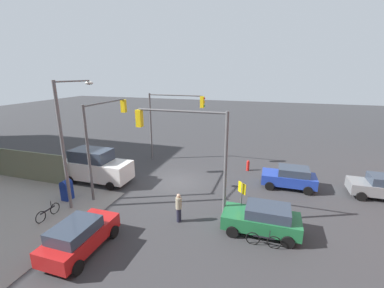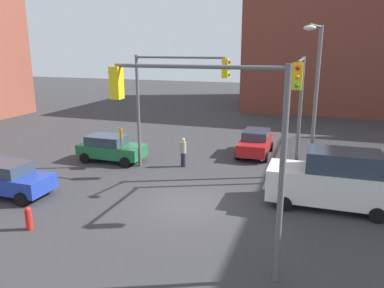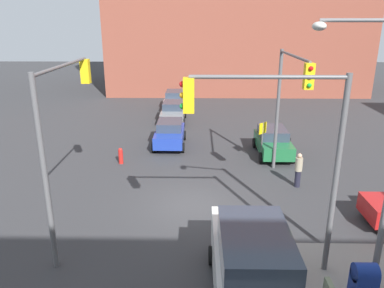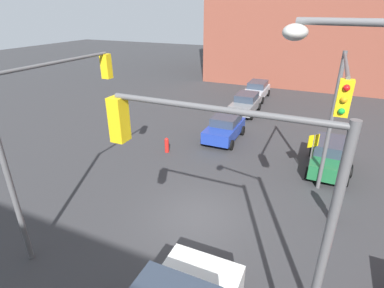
{
  "view_description": "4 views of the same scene",
  "coord_description": "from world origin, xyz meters",
  "px_view_note": "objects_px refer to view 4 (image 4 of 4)",
  "views": [
    {
      "loc": [
        -6.74,
        17.56,
        8.46
      ],
      "look_at": [
        -0.52,
        -1.97,
        2.65
      ],
      "focal_mm": 24.0,
      "sensor_mm": 36.0,
      "label": 1
    },
    {
      "loc": [
        5.27,
        -14.82,
        6.92
      ],
      "look_at": [
        0.11,
        0.57,
        2.7
      ],
      "focal_mm": 35.0,
      "sensor_mm": 36.0,
      "label": 2
    },
    {
      "loc": [
        15.12,
        0.28,
        7.92
      ],
      "look_at": [
        -2.48,
        -0.04,
        2.05
      ],
      "focal_mm": 35.0,
      "sensor_mm": 36.0,
      "label": 3
    },
    {
      "loc": [
        9.47,
        3.96,
        8.06
      ],
      "look_at": [
        -2.43,
        -1.36,
        2.13
      ],
      "focal_mm": 28.0,
      "sensor_mm": 36.0,
      "label": 4
    }
  ],
  "objects_px": {
    "traffic_signal_nw_corner": "(336,110)",
    "fire_hydrant": "(167,145)",
    "traffic_signal_ne_corner": "(234,196)",
    "coupe_blue": "(225,128)",
    "sedan_silver": "(257,90)",
    "bicycle_at_crosswalk": "(351,167)",
    "sedan_gray": "(246,103)",
    "pedestrian_crossing": "(336,203)",
    "traffic_signal_se_corner": "(54,116)",
    "sedan_green": "(329,155)"
  },
  "relations": [
    {
      "from": "traffic_signal_nw_corner",
      "to": "fire_hydrant",
      "type": "distance_m",
      "value": 9.98
    },
    {
      "from": "traffic_signal_nw_corner",
      "to": "bicycle_at_crosswalk",
      "type": "relative_size",
      "value": 3.71
    },
    {
      "from": "fire_hydrant",
      "to": "sedan_gray",
      "type": "bearing_deg",
      "value": 165.51
    },
    {
      "from": "traffic_signal_nw_corner",
      "to": "coupe_blue",
      "type": "height_order",
      "value": "traffic_signal_nw_corner"
    },
    {
      "from": "coupe_blue",
      "to": "sedan_green",
      "type": "height_order",
      "value": "same"
    },
    {
      "from": "sedan_gray",
      "to": "pedestrian_crossing",
      "type": "distance_m",
      "value": 14.16
    },
    {
      "from": "traffic_signal_se_corner",
      "to": "pedestrian_crossing",
      "type": "height_order",
      "value": "traffic_signal_se_corner"
    },
    {
      "from": "fire_hydrant",
      "to": "pedestrian_crossing",
      "type": "relative_size",
      "value": 0.53
    },
    {
      "from": "traffic_signal_se_corner",
      "to": "coupe_blue",
      "type": "height_order",
      "value": "traffic_signal_se_corner"
    },
    {
      "from": "coupe_blue",
      "to": "traffic_signal_ne_corner",
      "type": "bearing_deg",
      "value": 18.47
    },
    {
      "from": "fire_hydrant",
      "to": "sedan_green",
      "type": "height_order",
      "value": "sedan_green"
    },
    {
      "from": "traffic_signal_nw_corner",
      "to": "sedan_gray",
      "type": "distance_m",
      "value": 13.99
    },
    {
      "from": "traffic_signal_ne_corner",
      "to": "fire_hydrant",
      "type": "relative_size",
      "value": 6.91
    },
    {
      "from": "coupe_blue",
      "to": "sedan_silver",
      "type": "bearing_deg",
      "value": -178.16
    },
    {
      "from": "bicycle_at_crosswalk",
      "to": "traffic_signal_ne_corner",
      "type": "bearing_deg",
      "value": -16.43
    },
    {
      "from": "coupe_blue",
      "to": "sedan_green",
      "type": "relative_size",
      "value": 0.95
    },
    {
      "from": "bicycle_at_crosswalk",
      "to": "pedestrian_crossing",
      "type": "bearing_deg",
      "value": -9.46
    },
    {
      "from": "traffic_signal_ne_corner",
      "to": "pedestrian_crossing",
      "type": "xyz_separation_m",
      "value": [
        -6.5,
        2.53,
        -3.68
      ]
    },
    {
      "from": "sedan_gray",
      "to": "traffic_signal_nw_corner",
      "type": "bearing_deg",
      "value": 27.86
    },
    {
      "from": "coupe_blue",
      "to": "sedan_silver",
      "type": "distance_m",
      "value": 10.81
    },
    {
      "from": "traffic_signal_nw_corner",
      "to": "pedestrian_crossing",
      "type": "relative_size",
      "value": 3.7
    },
    {
      "from": "traffic_signal_se_corner",
      "to": "sedan_green",
      "type": "bearing_deg",
      "value": 134.17
    },
    {
      "from": "fire_hydrant",
      "to": "sedan_gray",
      "type": "relative_size",
      "value": 0.24
    },
    {
      "from": "traffic_signal_nw_corner",
      "to": "sedan_gray",
      "type": "height_order",
      "value": "traffic_signal_nw_corner"
    },
    {
      "from": "traffic_signal_nw_corner",
      "to": "traffic_signal_ne_corner",
      "type": "height_order",
      "value": "same"
    },
    {
      "from": "pedestrian_crossing",
      "to": "bicycle_at_crosswalk",
      "type": "distance_m",
      "value": 4.9
    },
    {
      "from": "bicycle_at_crosswalk",
      "to": "sedan_silver",
      "type": "bearing_deg",
      "value": -147.13
    },
    {
      "from": "sedan_gray",
      "to": "coupe_blue",
      "type": "bearing_deg",
      "value": 1.72
    },
    {
      "from": "traffic_signal_nw_corner",
      "to": "fire_hydrant",
      "type": "relative_size",
      "value": 6.91
    },
    {
      "from": "sedan_green",
      "to": "traffic_signal_ne_corner",
      "type": "bearing_deg",
      "value": -10.94
    },
    {
      "from": "traffic_signal_se_corner",
      "to": "sedan_gray",
      "type": "height_order",
      "value": "traffic_signal_se_corner"
    },
    {
      "from": "traffic_signal_se_corner",
      "to": "sedan_green",
      "type": "xyz_separation_m",
      "value": [
        -9.06,
        9.33,
        -3.79
      ]
    },
    {
      "from": "coupe_blue",
      "to": "pedestrian_crossing",
      "type": "relative_size",
      "value": 2.19
    },
    {
      "from": "bicycle_at_crosswalk",
      "to": "sedan_gray",
      "type": "bearing_deg",
      "value": -133.95
    },
    {
      "from": "coupe_blue",
      "to": "pedestrian_crossing",
      "type": "xyz_separation_m",
      "value": [
        6.31,
        6.81,
        0.08
      ]
    },
    {
      "from": "sedan_green",
      "to": "fire_hydrant",
      "type": "bearing_deg",
      "value": -79.53
    },
    {
      "from": "coupe_blue",
      "to": "pedestrian_crossing",
      "type": "distance_m",
      "value": 9.29
    },
    {
      "from": "sedan_silver",
      "to": "sedan_gray",
      "type": "distance_m",
      "value": 4.81
    },
    {
      "from": "fire_hydrant",
      "to": "sedan_gray",
      "type": "height_order",
      "value": "sedan_gray"
    },
    {
      "from": "sedan_silver",
      "to": "bicycle_at_crosswalk",
      "type": "height_order",
      "value": "sedan_silver"
    },
    {
      "from": "traffic_signal_nw_corner",
      "to": "fire_hydrant",
      "type": "bearing_deg",
      "value": -106.58
    },
    {
      "from": "traffic_signal_nw_corner",
      "to": "sedan_silver",
      "type": "distance_m",
      "value": 18.31
    },
    {
      "from": "pedestrian_crossing",
      "to": "sedan_silver",
      "type": "bearing_deg",
      "value": -131.5
    },
    {
      "from": "traffic_signal_se_corner",
      "to": "traffic_signal_ne_corner",
      "type": "height_order",
      "value": "same"
    },
    {
      "from": "traffic_signal_ne_corner",
      "to": "coupe_blue",
      "type": "relative_size",
      "value": 1.69
    },
    {
      "from": "pedestrian_crossing",
      "to": "traffic_signal_se_corner",
      "type": "bearing_deg",
      "value": -39.82
    },
    {
      "from": "bicycle_at_crosswalk",
      "to": "fire_hydrant",
      "type": "bearing_deg",
      "value": -79.97
    },
    {
      "from": "fire_hydrant",
      "to": "sedan_green",
      "type": "distance_m",
      "value": 9.19
    },
    {
      "from": "traffic_signal_ne_corner",
      "to": "pedestrian_crossing",
      "type": "relative_size",
      "value": 3.7
    },
    {
      "from": "fire_hydrant",
      "to": "sedan_gray",
      "type": "distance_m",
      "value": 9.63
    }
  ]
}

